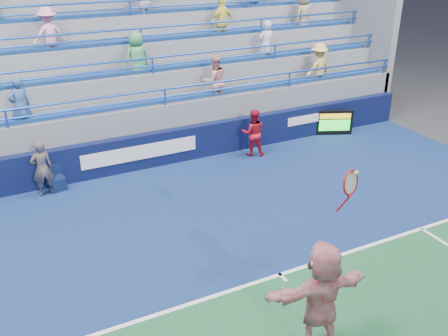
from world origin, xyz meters
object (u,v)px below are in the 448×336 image
tennis_player (321,296)px  ball_girl (253,133)px  judge_chair (57,183)px  serve_speed_board (334,123)px  line_judge (42,168)px

tennis_player → ball_girl: size_ratio=2.13×
judge_chair → tennis_player: (3.07, -8.09, 0.81)m
serve_speed_board → line_judge: size_ratio=0.79×
serve_speed_board → judge_chair: 9.70m
serve_speed_board → ball_girl: bearing=-175.1°
serve_speed_board → judge_chair: (-9.70, 0.02, -0.23)m
line_judge → ball_girl: size_ratio=1.03×
judge_chair → ball_girl: ball_girl is taller
judge_chair → line_judge: bearing=-157.0°
tennis_player → judge_chair: bearing=110.8°
serve_speed_board → judge_chair: serve_speed_board is taller
ball_girl → line_judge: bearing=22.3°
judge_chair → line_judge: (-0.35, -0.15, 0.58)m
serve_speed_board → ball_girl: (-3.53, -0.30, 0.32)m
ball_girl → judge_chair: bearing=20.8°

